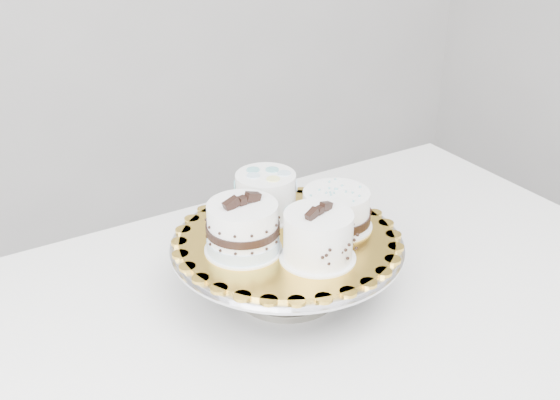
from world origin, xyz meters
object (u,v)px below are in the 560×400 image
table (322,336)px  cake_board (287,239)px  cake_swirl (318,237)px  cake_dots (266,194)px  cake_ribbon (337,210)px  cake_banded (243,229)px  cake_stand (287,257)px

table → cake_board: bearing=145.2°
cake_swirl → cake_dots: (-0.00, 0.16, 0.00)m
table → cake_ribbon: size_ratio=9.62×
cake_banded → cake_ribbon: bearing=-8.8°
cake_stand → cake_swirl: 0.10m
cake_stand → cake_banded: 0.10m
cake_board → cake_dots: 0.09m
cake_banded → cake_dots: size_ratio=0.98×
cake_stand → cake_swirl: (0.01, -0.07, 0.07)m
cake_stand → cake_ribbon: size_ratio=2.96×
cake_stand → cake_banded: cake_banded is taller
table → cake_banded: 0.26m
cake_dots → cake_board: bearing=-86.5°
cake_swirl → cake_ribbon: cake_swirl is taller
cake_swirl → cake_banded: bearing=118.1°
cake_banded → cake_stand: bearing=-6.4°
table → cake_ribbon: 0.22m
cake_board → cake_dots: size_ratio=2.78×
cake_stand → cake_board: size_ratio=1.09×
cake_dots → cake_stand: bearing=-86.5°
cake_banded → cake_dots: cake_banded is taller
cake_swirl → cake_dots: cake_swirl is taller
cake_banded → cake_swirl: bearing=-48.0°
cake_dots → cake_ribbon: 0.12m
cake_dots → cake_swirl: bearing=-81.0°
table → cake_stand: (-0.05, 0.03, 0.15)m
cake_board → cake_banded: cake_banded is taller
cake_swirl → cake_board: bearing=76.1°
cake_board → cake_swirl: cake_swirl is taller
cake_board → cake_dots: bearing=84.8°
cake_ribbon → table: bearing=-140.4°
cake_board → cake_swirl: bearing=-83.7°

